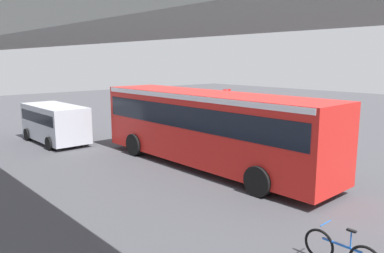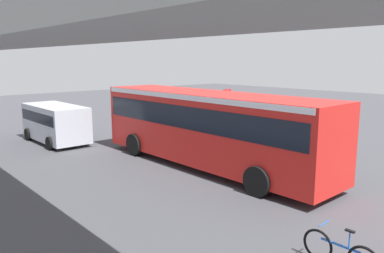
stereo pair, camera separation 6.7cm
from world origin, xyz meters
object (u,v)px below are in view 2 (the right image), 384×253
(city_bus, at_px, (208,123))
(pedestrian, at_px, (310,138))
(bicycle_blue, at_px, (340,253))
(parked_van, at_px, (55,121))
(traffic_sign, at_px, (227,105))

(city_bus, distance_m, pedestrian, 5.15)
(bicycle_blue, xyz_separation_m, pedestrian, (5.66, -8.10, 0.51))
(parked_van, xyz_separation_m, pedestrian, (-11.03, -7.51, -0.30))
(city_bus, relative_size, bicycle_blue, 6.52)
(parked_van, relative_size, pedestrian, 2.68)
(parked_van, distance_m, pedestrian, 13.34)
(pedestrian, distance_m, traffic_sign, 6.07)
(traffic_sign, bearing_deg, pedestrian, 172.83)
(city_bus, relative_size, pedestrian, 6.44)
(bicycle_blue, bearing_deg, parked_van, -2.02)
(city_bus, height_order, pedestrian, city_bus)
(parked_van, xyz_separation_m, traffic_sign, (-5.08, -8.26, 0.71))
(bicycle_blue, distance_m, pedestrian, 9.89)
(parked_van, distance_m, traffic_sign, 9.72)
(parked_van, bearing_deg, traffic_sign, -121.61)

